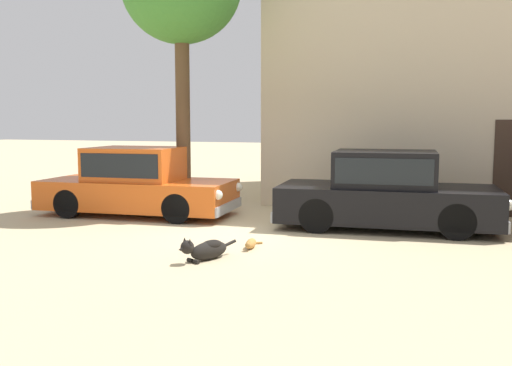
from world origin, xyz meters
TOP-DOWN VIEW (x-y plane):
  - ground_plane at (0.00, 0.00)m, footprint 80.00×80.00m
  - parked_sedan_nearest at (-2.72, 1.07)m, footprint 4.38×1.90m
  - parked_sedan_second at (2.65, 1.07)m, footprint 4.33×1.96m
  - stray_dog_spotted at (0.28, -2.29)m, footprint 0.59×1.03m
  - stray_cat at (0.68, -1.35)m, footprint 0.21×0.65m

SIDE VIEW (x-z plane):
  - ground_plane at x=0.00m, z-range 0.00..0.00m
  - stray_cat at x=0.68m, z-range 0.00..0.16m
  - stray_dog_spotted at x=0.28m, z-range -0.03..0.37m
  - parked_sedan_nearest at x=-2.72m, z-range -0.02..1.48m
  - parked_sedan_second at x=2.65m, z-range -0.02..1.49m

